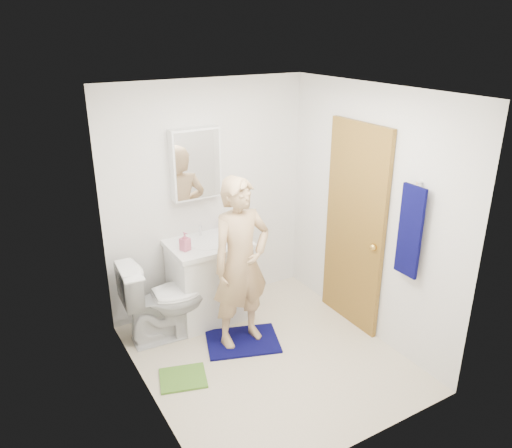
{
  "coord_description": "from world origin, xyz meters",
  "views": [
    {
      "loc": [
        -2.03,
        -3.24,
        2.85
      ],
      "look_at": [
        0.01,
        0.25,
        1.24
      ],
      "focal_mm": 35.0,
      "sensor_mm": 36.0,
      "label": 1
    }
  ],
  "objects_px": {
    "towel": "(410,231)",
    "toothbrush_cup": "(227,228)",
    "toilet": "(165,299)",
    "soap_dispenser": "(185,241)",
    "man": "(241,263)",
    "medicine_cabinet": "(196,164)",
    "vanity_cabinet": "(210,282)"
  },
  "relations": [
    {
      "from": "towel",
      "to": "toilet",
      "type": "xyz_separation_m",
      "value": [
        -1.71,
        1.37,
        -0.84
      ]
    },
    {
      "from": "vanity_cabinet",
      "to": "toothbrush_cup",
      "type": "xyz_separation_m",
      "value": [
        0.28,
        0.13,
        0.5
      ]
    },
    {
      "from": "towel",
      "to": "soap_dispenser",
      "type": "height_order",
      "value": "towel"
    },
    {
      "from": "soap_dispenser",
      "to": "man",
      "type": "distance_m",
      "value": 0.61
    },
    {
      "from": "medicine_cabinet",
      "to": "towel",
      "type": "relative_size",
      "value": 0.87
    },
    {
      "from": "toilet",
      "to": "soap_dispenser",
      "type": "relative_size",
      "value": 4.56
    },
    {
      "from": "soap_dispenser",
      "to": "vanity_cabinet",
      "type": "bearing_deg",
      "value": 13.23
    },
    {
      "from": "soap_dispenser",
      "to": "man",
      "type": "height_order",
      "value": "man"
    },
    {
      "from": "medicine_cabinet",
      "to": "towel",
      "type": "bearing_deg",
      "value": -55.39
    },
    {
      "from": "medicine_cabinet",
      "to": "toothbrush_cup",
      "type": "height_order",
      "value": "medicine_cabinet"
    },
    {
      "from": "vanity_cabinet",
      "to": "medicine_cabinet",
      "type": "relative_size",
      "value": 1.14
    },
    {
      "from": "medicine_cabinet",
      "to": "toothbrush_cup",
      "type": "xyz_separation_m",
      "value": [
        0.28,
        -0.09,
        -0.7
      ]
    },
    {
      "from": "vanity_cabinet",
      "to": "medicine_cabinet",
      "type": "xyz_separation_m",
      "value": [
        0.0,
        0.22,
        1.2
      ]
    },
    {
      "from": "medicine_cabinet",
      "to": "towel",
      "type": "distance_m",
      "value": 2.11
    },
    {
      "from": "toilet",
      "to": "man",
      "type": "bearing_deg",
      "value": -122.88
    },
    {
      "from": "toothbrush_cup",
      "to": "toilet",
      "type": "bearing_deg",
      "value": -162.99
    },
    {
      "from": "man",
      "to": "medicine_cabinet",
      "type": "bearing_deg",
      "value": 90.77
    },
    {
      "from": "vanity_cabinet",
      "to": "man",
      "type": "bearing_deg",
      "value": -83.17
    },
    {
      "from": "toothbrush_cup",
      "to": "medicine_cabinet",
      "type": "bearing_deg",
      "value": 161.17
    },
    {
      "from": "towel",
      "to": "toothbrush_cup",
      "type": "relative_size",
      "value": 6.07
    },
    {
      "from": "toilet",
      "to": "soap_dispenser",
      "type": "distance_m",
      "value": 0.59
    },
    {
      "from": "medicine_cabinet",
      "to": "soap_dispenser",
      "type": "bearing_deg",
      "value": -133.04
    },
    {
      "from": "toilet",
      "to": "medicine_cabinet",
      "type": "bearing_deg",
      "value": -53.27
    },
    {
      "from": "vanity_cabinet",
      "to": "toilet",
      "type": "distance_m",
      "value": 0.54
    },
    {
      "from": "medicine_cabinet",
      "to": "toothbrush_cup",
      "type": "relative_size",
      "value": 5.31
    },
    {
      "from": "man",
      "to": "toilet",
      "type": "bearing_deg",
      "value": 139.09
    },
    {
      "from": "vanity_cabinet",
      "to": "toilet",
      "type": "height_order",
      "value": "toilet"
    },
    {
      "from": "medicine_cabinet",
      "to": "toothbrush_cup",
      "type": "distance_m",
      "value": 0.76
    },
    {
      "from": "man",
      "to": "soap_dispenser",
      "type": "bearing_deg",
      "value": 120.0
    },
    {
      "from": "medicine_cabinet",
      "to": "toothbrush_cup",
      "type": "bearing_deg",
      "value": -18.83
    },
    {
      "from": "medicine_cabinet",
      "to": "soap_dispenser",
      "type": "distance_m",
      "value": 0.77
    },
    {
      "from": "toilet",
      "to": "soap_dispenser",
      "type": "xyz_separation_m",
      "value": [
        0.26,
        0.05,
        0.53
      ]
    }
  ]
}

